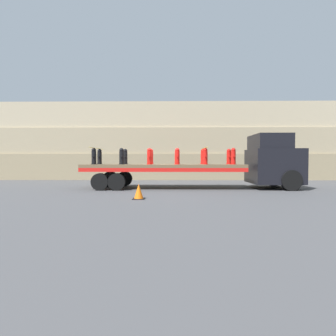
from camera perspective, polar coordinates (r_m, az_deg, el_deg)
name	(u,v)px	position (r m, az deg, el deg)	size (l,w,h in m)	color
ground_plane	(164,188)	(14.51, -0.95, -4.41)	(120.00, 120.00, 0.00)	#474749
rock_cliff	(166,142)	(21.95, -0.33, 5.70)	(60.00, 3.30, 6.16)	gray
truck_cab	(275,161)	(15.48, 22.22, 1.34)	(2.52, 2.61, 2.94)	black
flatbed_trailer	(154,169)	(14.46, -3.09, -0.17)	(8.60, 2.57, 1.32)	brown
fire_hydrant_black_near_0	(94,156)	(14.49, -15.83, 2.44)	(0.31, 0.48, 0.87)	black
fire_hydrant_black_far_0	(100,157)	(15.53, -14.68, 2.40)	(0.31, 0.48, 0.87)	black
fire_hydrant_black_near_1	(122,156)	(14.14, -10.07, 2.50)	(0.31, 0.48, 0.87)	black
fire_hydrant_black_far_1	(125,157)	(15.20, -9.29, 2.44)	(0.31, 0.48, 0.87)	black
fire_hydrant_red_near_2	(149,156)	(13.93, -4.07, 2.54)	(0.31, 0.48, 0.87)	red
fire_hydrant_red_far_2	(151,157)	(15.01, -3.72, 2.47)	(0.31, 0.48, 0.87)	red
fire_hydrant_red_near_3	(177,156)	(13.88, 2.03, 2.54)	(0.31, 0.48, 0.87)	red
fire_hydrant_red_far_3	(177,157)	(14.97, 1.95, 2.48)	(0.31, 0.48, 0.87)	red
fire_hydrant_red_near_4	(205,156)	(13.99, 8.11, 2.52)	(0.31, 0.48, 0.87)	red
fire_hydrant_red_far_4	(203,157)	(15.07, 7.59, 2.46)	(0.31, 0.48, 0.87)	red
fire_hydrant_red_near_5	(233,156)	(14.25, 14.03, 2.47)	(0.31, 0.48, 0.87)	red
fire_hydrant_red_far_5	(229,157)	(15.31, 13.10, 2.42)	(0.31, 0.48, 0.87)	red
cargo_strap_rear	(97,148)	(15.02, -15.25, 4.15)	(0.05, 2.66, 0.01)	yellow
cargo_strap_middle	(204,148)	(14.54, 7.85, 4.28)	(0.05, 2.66, 0.01)	yellow
traffic_cone	(139,192)	(10.50, -6.39, -5.13)	(0.48, 0.48, 0.60)	black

